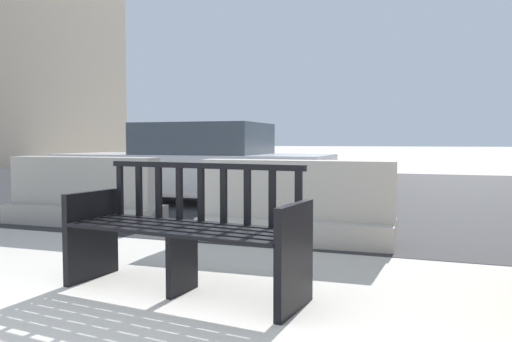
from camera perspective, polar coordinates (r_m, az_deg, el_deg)
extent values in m
cube|color=#28282B|center=(10.71, 10.74, -2.16)|extent=(120.00, 12.00, 0.01)
cube|color=black|center=(3.97, -18.28, -6.97)|extent=(0.11, 0.52, 0.66)
cube|color=black|center=(3.07, 4.42, -9.84)|extent=(0.11, 0.52, 0.66)
cube|color=black|center=(3.48, -8.42, -10.09)|extent=(0.08, 0.33, 0.45)
cube|color=black|center=(3.25, -10.79, -7.04)|extent=(1.60, 0.26, 0.02)
cube|color=black|center=(3.34, -9.59, -6.74)|extent=(1.60, 0.26, 0.02)
cube|color=black|center=(3.43, -8.45, -6.45)|extent=(1.60, 0.26, 0.02)
cube|color=black|center=(3.53, -7.38, -6.18)|extent=(1.60, 0.26, 0.02)
cube|color=black|center=(3.62, -6.37, -5.92)|extent=(1.60, 0.26, 0.02)
cube|color=black|center=(3.59, -6.33, 0.61)|extent=(1.59, 0.22, 0.04)
cube|color=black|center=(4.05, -15.27, -2.14)|extent=(0.05, 0.03, 0.38)
cube|color=black|center=(3.93, -13.23, -2.28)|extent=(0.05, 0.03, 0.38)
cube|color=black|center=(3.82, -11.05, -2.42)|extent=(0.05, 0.03, 0.38)
cube|color=black|center=(3.71, -8.75, -2.57)|extent=(0.05, 0.03, 0.38)
cube|color=black|center=(3.60, -6.30, -2.73)|extent=(0.05, 0.03, 0.38)
cube|color=black|center=(3.51, -3.72, -2.88)|extent=(0.05, 0.03, 0.38)
cube|color=black|center=(3.42, -0.99, -3.04)|extent=(0.05, 0.03, 0.38)
cube|color=black|center=(3.33, 1.88, -3.20)|extent=(0.05, 0.03, 0.38)
cube|color=black|center=(3.26, 4.88, -3.36)|extent=(0.05, 0.03, 0.38)
cube|color=black|center=(3.91, -18.57, -2.47)|extent=(0.10, 0.46, 0.03)
cube|color=black|center=(3.00, 4.31, -4.05)|extent=(0.10, 0.46, 0.03)
cube|color=#ADA89E|center=(5.22, 4.56, -6.67)|extent=(2.02, 0.74, 0.24)
cube|color=#ADA89E|center=(5.17, 4.58, -2.08)|extent=(2.01, 0.36, 0.60)
cube|color=#9E998E|center=(6.63, -19.02, -4.70)|extent=(2.01, 0.71, 0.24)
cube|color=#9E998E|center=(6.58, -19.09, -1.07)|extent=(2.00, 0.33, 0.60)
cube|color=silver|center=(8.50, -7.07, 0.06)|extent=(4.59, 1.82, 0.56)
cube|color=#38424C|center=(8.41, -5.98, 3.69)|extent=(2.04, 1.57, 0.51)
cylinder|color=black|center=(8.54, -18.08, -1.55)|extent=(0.64, 0.23, 0.64)
cylinder|color=black|center=(9.91, -12.35, -0.79)|extent=(0.64, 0.23, 0.64)
cylinder|color=black|center=(7.22, 0.22, -2.26)|extent=(0.64, 0.23, 0.64)
cylinder|color=black|center=(8.80, 3.64, -1.24)|extent=(0.64, 0.23, 0.64)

